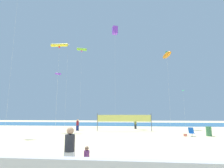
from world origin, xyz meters
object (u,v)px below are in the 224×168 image
object	(u,v)px
beach_handbag	(185,135)
kite_violet_inflatable	(58,74)
volleyball_net	(124,119)
beachgoer_maroon_shirt	(78,124)
kite_orange_inflatable	(167,55)
kite_green_diamond	(183,91)
kite_yellow_tube	(59,45)
kite_violet_box	(115,30)
kite_lime_tube	(82,50)
mother_figure	(70,148)
toddler_figure	(87,158)
beachgoer_olive_shirt	(135,123)
kite_black_diamond	(68,45)
trash_barrel	(209,131)
folding_beach_chair	(191,132)

from	to	relation	value
beach_handbag	kite_violet_inflatable	xyz separation A→B (m)	(-20.07, 14.24, 10.16)
volleyball_net	beach_handbag	distance (m)	8.57
beachgoer_maroon_shirt	kite_orange_inflatable	world-z (taller)	kite_orange_inflatable
kite_green_diamond	kite_yellow_tube	world-z (taller)	kite_yellow_tube
kite_violet_box	kite_yellow_tube	xyz separation A→B (m)	(-7.25, -7.57, -5.56)
beach_handbag	kite_lime_tube	xyz separation A→B (m)	(-15.50, 14.77, 15.29)
mother_figure	kite_yellow_tube	bearing A→B (deg)	100.09
kite_violet_inflatable	kite_violet_box	bearing A→B (deg)	-14.03
toddler_figure	beachgoer_olive_shirt	size ratio (longest dim) A/B	0.61
kite_lime_tube	kite_black_diamond	distance (m)	5.24
beachgoer_maroon_shirt	kite_black_diamond	world-z (taller)	kite_black_diamond
beach_handbag	kite_yellow_tube	distance (m)	19.91
kite_orange_inflatable	kite_black_diamond	size ratio (longest dim) A/B	0.87
kite_black_diamond	kite_violet_box	bearing A→B (deg)	10.59
kite_lime_tube	mother_figure	bearing A→B (deg)	-74.33
beachgoer_olive_shirt	kite_yellow_tube	world-z (taller)	kite_yellow_tube
trash_barrel	kite_lime_tube	xyz separation A→B (m)	(-17.99, 14.32, 14.93)
beachgoer_olive_shirt	kite_violet_box	distance (m)	17.09
toddler_figure	kite_yellow_tube	xyz separation A→B (m)	(-8.49, 16.59, 11.47)
kite_violet_inflatable	kite_black_diamond	bearing A→B (deg)	-52.21
mother_figure	beach_handbag	world-z (taller)	mother_figure
kite_violet_inflatable	kite_lime_tube	distance (m)	6.89
mother_figure	kite_violet_box	xyz separation A→B (m)	(-0.60, 24.29, 16.64)
kite_violet_inflatable	kite_orange_inflatable	world-z (taller)	kite_orange_inflatable
beachgoer_olive_shirt	kite_lime_tube	size ratio (longest dim) A/B	0.10
mother_figure	beachgoer_olive_shirt	xyz separation A→B (m)	(2.77, 22.98, -0.06)
beachgoer_maroon_shirt	kite_lime_tube	size ratio (longest dim) A/B	0.10
kite_violet_box	kite_yellow_tube	distance (m)	11.87
beachgoer_olive_shirt	folding_beach_chair	world-z (taller)	beachgoer_olive_shirt
trash_barrel	kite_green_diamond	bearing A→B (deg)	85.15
beachgoer_olive_shirt	kite_orange_inflatable	xyz separation A→B (m)	(5.56, 0.55, 11.38)
folding_beach_chair	kite_black_diamond	bearing A→B (deg)	165.03
toddler_figure	kite_orange_inflatable	size ratio (longest dim) A/B	0.07
toddler_figure	beach_handbag	distance (m)	14.68
beach_handbag	kite_violet_box	size ratio (longest dim) A/B	0.02
folding_beach_chair	kite_orange_inflatable	distance (m)	15.75
folding_beach_chair	kite_green_diamond	bearing A→B (deg)	91.87
kite_violet_inflatable	kite_lime_tube	bearing A→B (deg)	6.57
mother_figure	kite_green_diamond	bearing A→B (deg)	51.63
kite_violet_inflatable	mother_figure	bearing A→B (deg)	-65.58
kite_violet_inflatable	kite_violet_box	distance (m)	14.13
folding_beach_chair	mother_figure	bearing A→B (deg)	-108.23
kite_green_diamond	kite_lime_tube	xyz separation A→B (m)	(-19.07, 1.59, 9.12)
volleyball_net	kite_violet_box	distance (m)	17.08
toddler_figure	volleyball_net	size ratio (longest dim) A/B	0.13
kite_green_diamond	beachgoer_maroon_shirt	bearing A→B (deg)	-155.70
kite_lime_tube	kite_green_diamond	bearing A→B (deg)	-4.77
kite_yellow_tube	mother_figure	bearing A→B (deg)	-64.86
beach_handbag	kite_violet_inflatable	distance (m)	26.62
kite_yellow_tube	beachgoer_olive_shirt	bearing A→B (deg)	30.52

